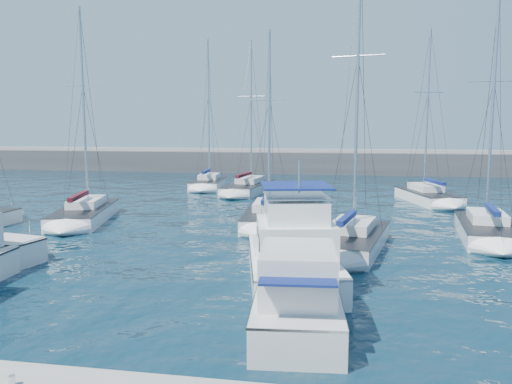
% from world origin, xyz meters
% --- Properties ---
extents(ground, '(220.00, 220.00, 0.00)m').
position_xyz_m(ground, '(0.00, 0.00, 0.00)').
color(ground, black).
rests_on(ground, ground).
extents(breakwater, '(160.00, 6.00, 4.45)m').
position_xyz_m(breakwater, '(0.00, 52.00, 1.05)').
color(breakwater, '#424244').
rests_on(breakwater, ground).
extents(dock_cleat_centre, '(0.16, 0.16, 0.25)m').
position_xyz_m(dock_cleat_centre, '(0.00, -11.00, 0.72)').
color(dock_cleat_centre, silver).
rests_on(dock_cleat_centre, dock).
extents(motor_yacht_stbd_inner, '(5.04, 8.07, 4.69)m').
position_xyz_m(motor_yacht_stbd_inner, '(5.50, -0.44, 1.13)').
color(motor_yacht_stbd_inner, white).
rests_on(motor_yacht_stbd_inner, ground).
extents(motor_yacht_stbd_outer, '(3.32, 6.83, 3.20)m').
position_xyz_m(motor_yacht_stbd_outer, '(6.09, -5.04, 0.94)').
color(motor_yacht_stbd_outer, silver).
rests_on(motor_yacht_stbd_outer, ground).
extents(sailboat_mid_b, '(5.11, 9.33, 15.14)m').
position_xyz_m(sailboat_mid_b, '(-10.36, 11.39, 0.52)').
color(sailboat_mid_b, white).
rests_on(sailboat_mid_b, ground).
extents(sailboat_mid_c, '(3.44, 8.38, 13.35)m').
position_xyz_m(sailboat_mid_c, '(2.56, 12.26, 0.51)').
color(sailboat_mid_c, white).
rests_on(sailboat_mid_c, ground).
extents(sailboat_mid_d, '(4.69, 8.44, 16.54)m').
position_xyz_m(sailboat_mid_d, '(8.01, 6.05, 0.54)').
color(sailboat_mid_d, silver).
rests_on(sailboat_mid_d, ground).
extents(sailboat_mid_e, '(4.03, 8.37, 14.76)m').
position_xyz_m(sailboat_mid_e, '(16.03, 10.16, 0.52)').
color(sailboat_mid_e, white).
rests_on(sailboat_mid_e, ground).
extents(sailboat_back_a, '(3.74, 7.68, 16.20)m').
position_xyz_m(sailboat_back_a, '(-6.75, 31.20, 0.55)').
color(sailboat_back_a, white).
rests_on(sailboat_back_a, ground).
extents(sailboat_back_b, '(4.20, 9.88, 15.49)m').
position_xyz_m(sailboat_back_b, '(-1.80, 28.46, 0.52)').
color(sailboat_back_b, silver).
rests_on(sailboat_back_b, ground).
extents(sailboat_back_c, '(4.97, 8.70, 15.39)m').
position_xyz_m(sailboat_back_c, '(14.95, 24.76, 0.53)').
color(sailboat_back_c, white).
rests_on(sailboat_back_c, ground).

